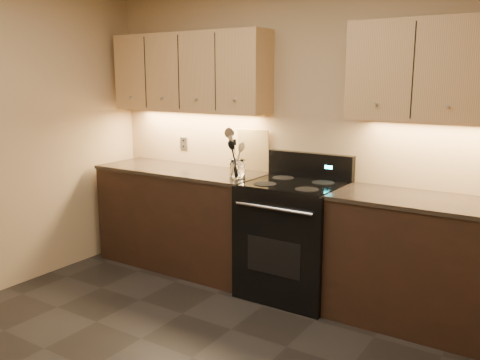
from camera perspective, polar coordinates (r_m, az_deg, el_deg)
wall_back at (r=4.31m, az=7.24°, el=5.30°), size 4.00×0.04×2.60m
counter_left at (r=4.81m, az=-6.53°, el=-4.19°), size 1.62×0.62×0.93m
counter_right at (r=3.85m, az=21.08°, el=-8.92°), size 1.46×0.62×0.93m
stove at (r=4.17m, az=6.03°, el=-6.45°), size 0.76×0.68×1.14m
upper_cab_left at (r=4.75m, az=-5.73°, el=11.93°), size 1.60×0.30×0.70m
upper_cab_right at (r=3.78m, az=23.04°, el=11.25°), size 1.44×0.30×0.70m
outlet_plate at (r=5.03m, az=-6.34°, el=4.11°), size 0.08×0.01×0.12m
utensil_crock at (r=4.22m, az=-0.31°, el=1.20°), size 0.17×0.17×0.16m
cutting_board at (r=4.54m, az=1.54°, el=3.37°), size 0.30×0.08×0.38m
wooden_spoon at (r=4.21m, az=-0.89°, el=2.36°), size 0.13×0.11×0.30m
black_spoon at (r=4.22m, az=-0.17°, el=2.62°), size 0.06×0.17×0.32m
black_turner at (r=4.19m, az=-0.41°, el=2.56°), size 0.17×0.16×0.34m
steel_spatula at (r=4.20m, az=-0.04°, el=2.84°), size 0.17×0.13×0.38m
steel_skimmer at (r=4.17m, az=-0.10°, el=3.03°), size 0.21×0.12×0.41m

